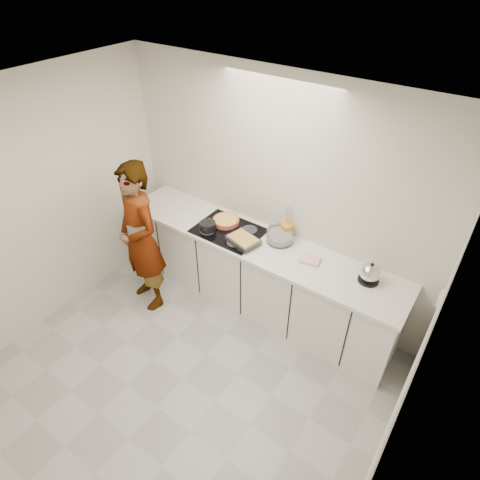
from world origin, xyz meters
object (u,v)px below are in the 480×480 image
Objects in this scene: mixing_bowl at (280,236)px; saucepan at (208,226)px; kettle at (370,274)px; cook at (140,239)px; hob at (229,231)px; baking_dish at (243,240)px; utensil_crock at (287,231)px; tart_dish at (226,221)px.

saucepan is at bearing -158.25° from mixing_bowl.
cook reaches higher than kettle.
mixing_bowl is (0.55, 0.17, 0.05)m from hob.
cook is at bearing -150.36° from baking_dish.
baking_dish is 0.48m from utensil_crock.
saucepan is 0.92× the size of kettle.
kettle reaches higher than utensil_crock.
cook is at bearing -161.45° from kettle.
baking_dish is at bearing -170.92° from kettle.
utensil_crock is at bearing 28.16° from saucepan.
tart_dish is 2.37× the size of utensil_crock.
baking_dish reaches higher than tart_dish.
baking_dish is 1.29m from kettle.
utensil_crock is at bearing 51.41° from cook.
cook is (-1.25, -0.81, -0.08)m from mixing_bowl.
hob is 2.16× the size of mixing_bowl.
kettle is at bearing -9.64° from utensil_crock.
utensil_crock is 1.57m from cook.
saucepan is at bearing -151.84° from utensil_crock.
tart_dish reaches higher than hob.
kettle is (0.99, -0.06, 0.03)m from mixing_bowl.
saucepan is at bearing 60.35° from cook.
utensil_crock is (-0.97, 0.16, -0.01)m from kettle.
cook reaches higher than mixing_bowl.
saucepan is at bearing -175.73° from baking_dish.
hob is 0.28m from baking_dish.
hob is 1.95× the size of baking_dish.
utensil_crock is (0.75, 0.40, 0.02)m from saucepan.
mixing_bowl is 1.49m from cook.
hob is 0.58m from mixing_bowl.
utensil_crock is (0.67, 0.18, 0.04)m from tart_dish.
tart_dish is at bearing 137.78° from hob.
tart_dish is at bearing 66.66° from cook.
hob is 0.23m from saucepan.
utensil_crock is 0.09× the size of cook.
hob is at bearing -163.06° from mixing_bowl.
saucepan reaches higher than hob.
hob is 1.91× the size of tart_dish.
mixing_bowl is at bearing 176.77° from kettle.
hob is 0.15m from tart_dish.
mixing_bowl is 1.49× the size of kettle.
cook reaches higher than utensil_crock.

